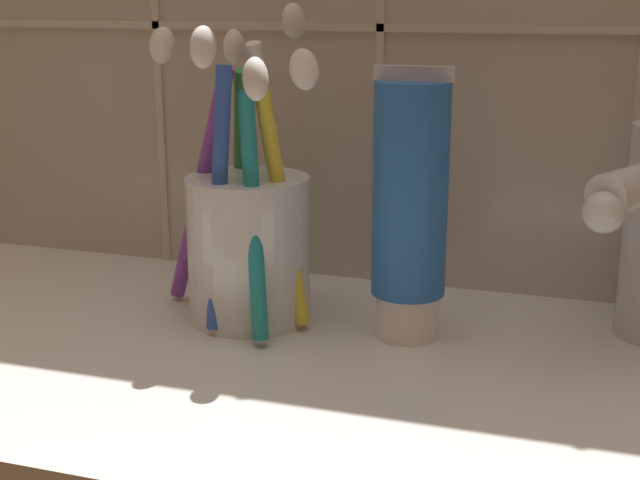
{
  "coord_description": "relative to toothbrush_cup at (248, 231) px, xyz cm",
  "views": [
    {
      "loc": [
        15.54,
        -41.76,
        20.69
      ],
      "look_at": [
        1.45,
        1.85,
        7.98
      ],
      "focal_mm": 50.0,
      "sensor_mm": 36.0,
      "label": 1
    }
  ],
  "objects": [
    {
      "name": "toothbrush_cup",
      "position": [
        0.0,
        0.0,
        0.0
      ],
      "size": [
        12.27,
        12.79,
        18.37
      ],
      "color": "silver",
      "rests_on": "sink_counter"
    },
    {
      "name": "sink_counter",
      "position": [
        3.9,
        -4.7,
        -6.3
      ],
      "size": [
        62.6,
        28.78,
        2.0
      ],
      "primitive_type": "cube",
      "color": "silver",
      "rests_on": "ground"
    },
    {
      "name": "toothpaste_tube",
      "position": [
        9.6,
        -0.08,
        2.17
      ],
      "size": [
        4.29,
        4.09,
        15.05
      ],
      "color": "white",
      "rests_on": "sink_counter"
    }
  ]
}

